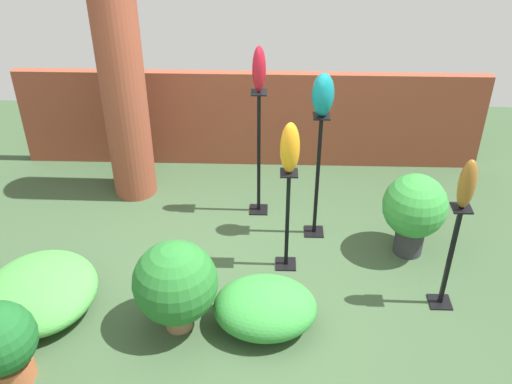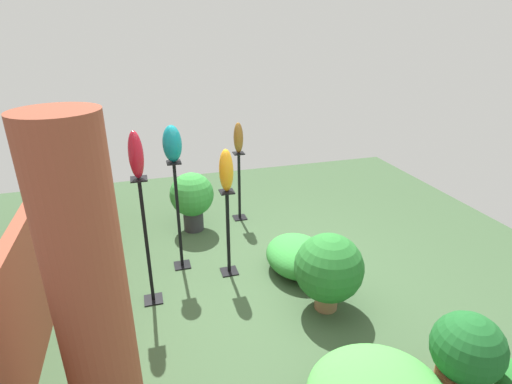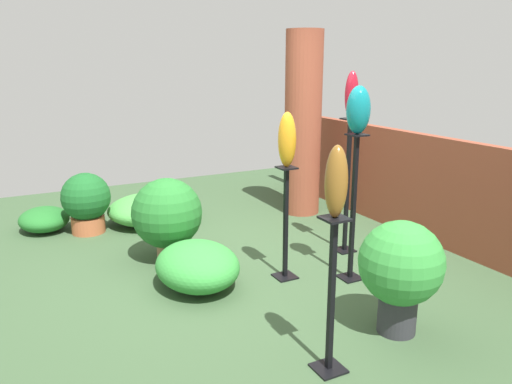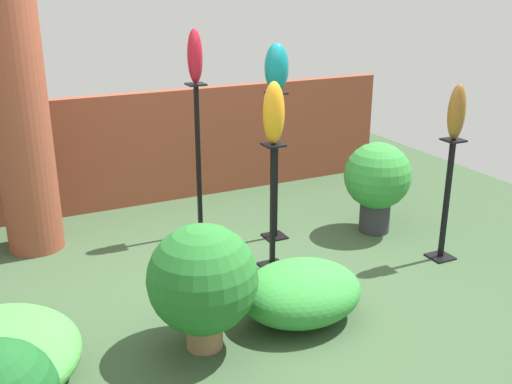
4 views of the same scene
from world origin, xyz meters
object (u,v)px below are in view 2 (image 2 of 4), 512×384
object	(u,v)px
pedestal_ruby	(147,248)
art_vase_ruby	(136,155)
potted_plant_walkway_edge	(192,197)
potted_plant_mid_right	(467,352)
potted_plant_mid_left	(329,269)
art_vase_amber	(226,170)
pedestal_bronze	(239,189)
brick_pillar	(90,296)
art_vase_bronze	(238,138)
pedestal_amber	(228,237)
pedestal_teal	(179,221)
art_vase_teal	(172,144)

from	to	relation	value
pedestal_ruby	art_vase_ruby	distance (m)	1.01
pedestal_ruby	potted_plant_walkway_edge	xyz separation A→B (m)	(1.53, -0.67, -0.14)
pedestal_ruby	potted_plant_mid_right	bearing A→B (deg)	-128.88
pedestal_ruby	potted_plant_mid_left	size ratio (longest dim) A/B	1.67
art_vase_amber	pedestal_bronze	bearing A→B (deg)	-19.27
brick_pillar	art_vase_bronze	size ratio (longest dim) A/B	5.29
pedestal_ruby	art_vase_bronze	world-z (taller)	art_vase_bronze
potted_plant_mid_right	potted_plant_walkway_edge	xyz separation A→B (m)	(3.44, 1.70, 0.13)
pedestal_amber	art_vase_bronze	distance (m)	1.69
art_vase_amber	art_vase_bronze	distance (m)	1.49
pedestal_teal	potted_plant_mid_left	size ratio (longest dim) A/B	1.60
pedestal_amber	art_vase_bronze	world-z (taller)	art_vase_bronze
potted_plant_mid_right	pedestal_amber	bearing A→B (deg)	33.23
art_vase_ruby	art_vase_bronze	size ratio (longest dim) A/B	1.04
brick_pillar	pedestal_teal	xyz separation A→B (m)	(2.05, -0.75, -0.56)
pedestal_bronze	art_vase_bronze	distance (m)	0.81
brick_pillar	pedestal_ruby	size ratio (longest dim) A/B	1.66
art_vase_amber	art_vase_teal	distance (m)	0.67
pedestal_bronze	potted_plant_mid_left	distance (m)	2.37
brick_pillar	pedestal_teal	distance (m)	2.25
art_vase_teal	pedestal_amber	bearing A→B (deg)	-119.52
art_vase_teal	potted_plant_mid_right	bearing A→B (deg)	-141.70
pedestal_ruby	potted_plant_mid_right	size ratio (longest dim) A/B	1.98
art_vase_teal	art_vase_bronze	bearing A→B (deg)	-43.02
pedestal_amber	art_vase_amber	size ratio (longest dim) A/B	2.18
pedestal_teal	art_vase_teal	size ratio (longest dim) A/B	3.27
pedestal_ruby	potted_plant_mid_right	xyz separation A→B (m)	(-1.91, -2.37, -0.27)
art_vase_amber	potted_plant_mid_right	distance (m)	2.79
art_vase_bronze	art_vase_amber	bearing A→B (deg)	160.73
pedestal_ruby	art_vase_amber	world-z (taller)	art_vase_amber
brick_pillar	pedestal_ruby	distance (m)	1.59
pedestal_teal	potted_plant_mid_left	xyz separation A→B (m)	(-1.25, -1.38, -0.15)
pedestal_teal	art_vase_bronze	xyz separation A→B (m)	(1.10, -1.03, 0.66)
art_vase_bronze	potted_plant_mid_right	xyz separation A→B (m)	(-3.61, -0.95, -0.90)
art_vase_amber	potted_plant_walkway_edge	world-z (taller)	art_vase_amber
brick_pillar	art_vase_bronze	world-z (taller)	brick_pillar
brick_pillar	potted_plant_mid_left	world-z (taller)	brick_pillar
art_vase_teal	art_vase_bronze	world-z (taller)	art_vase_teal
art_vase_amber	potted_plant_mid_left	xyz separation A→B (m)	(-0.94, -0.85, -0.84)
brick_pillar	pedestal_bronze	world-z (taller)	brick_pillar
art_vase_amber	art_vase_teal	size ratio (longest dim) A/B	1.17
art_vase_ruby	potted_plant_mid_left	xyz separation A→B (m)	(-0.65, -1.77, -1.18)
art_vase_bronze	potted_plant_walkway_edge	distance (m)	1.08
art_vase_bronze	pedestal_amber	bearing A→B (deg)	160.73
pedestal_ruby	potted_plant_walkway_edge	world-z (taller)	pedestal_ruby
potted_plant_mid_left	potted_plant_mid_right	bearing A→B (deg)	-154.61
art_vase_amber	art_vase_ruby	size ratio (longest dim) A/B	1.05
art_vase_ruby	potted_plant_mid_left	distance (m)	2.23
brick_pillar	pedestal_amber	xyz separation A→B (m)	(1.75, -1.28, -0.70)
art_vase_amber	brick_pillar	bearing A→B (deg)	143.66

